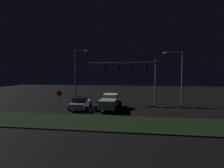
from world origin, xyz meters
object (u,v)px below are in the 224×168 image
(street_lamp_right, at_px, (178,70))
(stop_sign, at_px, (59,95))
(car_sedan, at_px, (80,103))
(street_lamp_left, at_px, (78,69))
(traffic_signal_gantry, at_px, (133,70))
(pickup_truck, at_px, (110,101))

(street_lamp_right, distance_m, stop_sign, 17.42)
(car_sedan, height_order, street_lamp_right, street_lamp_right)
(car_sedan, height_order, street_lamp_left, street_lamp_left)
(traffic_signal_gantry, distance_m, stop_sign, 11.06)
(street_lamp_left, height_order, street_lamp_right, street_lamp_left)
(traffic_signal_gantry, bearing_deg, stop_sign, -157.42)
(pickup_truck, bearing_deg, car_sedan, 99.01)
(traffic_signal_gantry, xyz_separation_m, stop_sign, (-9.70, -4.03, -3.47))
(traffic_signal_gantry, height_order, street_lamp_left, street_lamp_left)
(car_sedan, height_order, traffic_signal_gantry, traffic_signal_gantry)
(stop_sign, bearing_deg, street_lamp_left, 84.44)
(street_lamp_right, bearing_deg, pickup_truck, -150.74)
(street_lamp_right, bearing_deg, car_sedan, -155.79)
(stop_sign, bearing_deg, street_lamp_right, 16.69)
(traffic_signal_gantry, relative_size, street_lamp_left, 1.22)
(street_lamp_left, bearing_deg, pickup_truck, -44.79)
(pickup_truck, height_order, traffic_signal_gantry, traffic_signal_gantry)
(car_sedan, height_order, stop_sign, stop_sign)
(car_sedan, relative_size, street_lamp_right, 0.58)
(traffic_signal_gantry, height_order, street_lamp_right, street_lamp_right)
(stop_sign, bearing_deg, pickup_truck, -3.03)
(car_sedan, xyz_separation_m, street_lamp_left, (-2.69, 6.93, 4.54))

